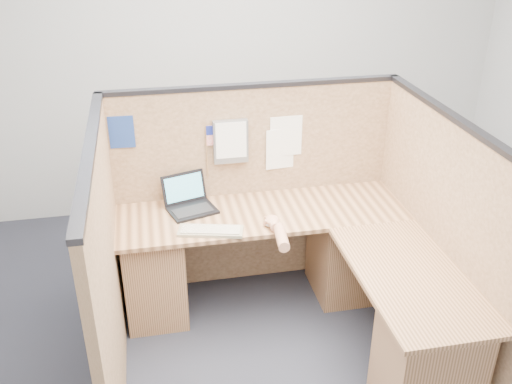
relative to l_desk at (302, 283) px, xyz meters
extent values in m
plane|color=black|center=(-0.18, -0.29, -0.39)|extent=(5.00, 5.00, 0.00)
plane|color=#ACAEB2|center=(-0.18, 1.96, 1.01)|extent=(5.00, 0.00, 5.00)
cube|color=brown|center=(-0.18, 0.71, 0.36)|extent=(2.05, 0.05, 1.50)
cube|color=#232328|center=(-0.18, 0.71, 1.12)|extent=(2.05, 0.06, 0.03)
cube|color=brown|center=(-1.18, -0.19, 0.36)|extent=(0.05, 1.80, 1.50)
cube|color=#232328|center=(-1.18, -0.19, 1.12)|extent=(0.06, 1.80, 0.03)
cube|color=brown|center=(0.82, -0.19, 0.36)|extent=(0.05, 1.80, 1.50)
cube|color=#232328|center=(0.82, -0.19, 1.12)|extent=(0.06, 1.80, 0.03)
cube|color=brown|center=(-0.18, 0.39, 0.32)|extent=(1.95, 0.60, 0.03)
cube|color=brown|center=(0.49, -0.49, 0.32)|extent=(0.60, 1.15, 0.03)
cube|color=brown|center=(-0.93, 0.39, -0.04)|extent=(0.40, 0.50, 0.70)
cube|color=brown|center=(0.42, 0.39, -0.04)|extent=(0.40, 0.50, 0.70)
cube|color=brown|center=(0.49, -0.81, -0.04)|extent=(0.50, 0.40, 0.70)
cube|color=black|center=(-0.65, 0.49, 0.35)|extent=(0.36, 0.31, 0.02)
cube|color=black|center=(-0.65, 0.63, 0.46)|extent=(0.31, 0.15, 0.21)
cube|color=teal|center=(-0.65, 0.62, 0.46)|extent=(0.27, 0.12, 0.17)
cube|color=gray|center=(-0.56, 0.19, 0.35)|extent=(0.43, 0.23, 0.02)
cube|color=silver|center=(-0.56, 0.19, 0.36)|extent=(0.39, 0.20, 0.01)
ellipsoid|color=silver|center=(-0.16, 0.19, 0.36)|extent=(0.12, 0.09, 0.04)
ellipsoid|color=tan|center=(-0.16, 0.18, 0.39)|extent=(0.09, 0.11, 0.05)
cylinder|color=tan|center=(-0.16, 0.14, 0.37)|extent=(0.06, 0.05, 0.06)
cylinder|color=tan|center=(-0.15, -0.01, 0.37)|extent=(0.10, 0.26, 0.08)
cube|color=navy|center=(-1.06, 0.68, 0.87)|extent=(0.17, 0.01, 0.22)
cylinder|color=olive|center=(-0.51, 0.67, 0.68)|extent=(0.01, 0.01, 0.38)
cube|color=red|center=(-0.40, 0.67, 0.80)|extent=(0.22, 0.00, 0.14)
cube|color=navy|center=(-0.47, 0.67, 0.84)|extent=(0.09, 0.00, 0.07)
cube|color=slate|center=(-0.35, 0.66, 0.76)|extent=(0.24, 0.05, 0.30)
cube|color=white|center=(-0.35, 0.63, 0.77)|extent=(0.21, 0.01, 0.26)
cube|color=white|center=(0.05, 0.68, 0.75)|extent=(0.23, 0.01, 0.29)
cube|color=white|center=(0.02, 0.68, 0.66)|extent=(0.23, 0.03, 0.30)
camera|label=1|loc=(-0.89, -2.91, 2.21)|focal=40.00mm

